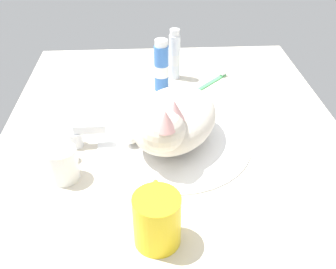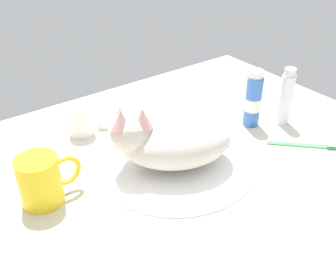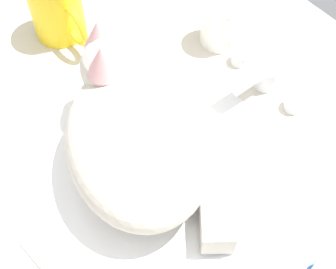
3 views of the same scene
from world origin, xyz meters
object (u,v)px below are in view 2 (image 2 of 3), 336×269
object	(u,v)px
faucet	(123,115)
rinse_cup	(80,120)
toothpaste_bottle	(253,100)
mouthwash_bottle	(286,98)
toothbrush	(305,144)
cat	(169,136)
coffee_mug	(41,180)

from	to	relation	value
faucet	rinse_cup	xyz separation A→B (cm)	(-11.00, 1.76, 1.26)
faucet	toothpaste_bottle	bearing A→B (deg)	-37.68
mouthwash_bottle	toothbrush	bearing A→B (deg)	-112.11
rinse_cup	toothpaste_bottle	size ratio (longest dim) A/B	0.49
cat	rinse_cup	size ratio (longest dim) A/B	4.28
rinse_cup	toothbrush	xyz separation A→B (cm)	(39.60, -36.36, -3.13)
rinse_cup	toothpaste_bottle	bearing A→B (deg)	-30.48
coffee_mug	cat	bearing A→B (deg)	-8.92
coffee_mug	toothpaste_bottle	world-z (taller)	toothpaste_bottle
cat	rinse_cup	distance (cm)	24.94
faucet	mouthwash_bottle	world-z (taller)	mouthwash_bottle
cat	toothbrush	xyz separation A→B (cm)	(29.75, -13.67, -6.34)
rinse_cup	toothpaste_bottle	world-z (taller)	toothpaste_bottle
rinse_cup	toothpaste_bottle	distance (cm)	42.65
faucet	coffee_mug	bearing A→B (deg)	-148.93
cat	rinse_cup	xyz separation A→B (cm)	(-9.85, 22.68, -3.21)
cat	toothpaste_bottle	world-z (taller)	cat
toothpaste_bottle	coffee_mug	bearing A→B (deg)	176.72
toothpaste_bottle	toothbrush	xyz separation A→B (cm)	(2.95, -14.79, -6.41)
cat	coffee_mug	size ratio (longest dim) A/B	2.50
faucet	mouthwash_bottle	xyz separation A→B (cm)	(32.92, -23.96, 4.58)
cat	rinse_cup	bearing A→B (deg)	113.48
coffee_mug	rinse_cup	world-z (taller)	coffee_mug
coffee_mug	toothpaste_bottle	bearing A→B (deg)	-3.28
cat	toothbrush	world-z (taller)	cat
rinse_cup	toothbrush	distance (cm)	53.85
mouthwash_bottle	toothbrush	distance (cm)	13.17
cat	toothpaste_bottle	distance (cm)	26.82
cat	toothpaste_bottle	bearing A→B (deg)	2.38
cat	mouthwash_bottle	xyz separation A→B (cm)	(34.07, -3.04, 0.10)
faucet	toothpaste_bottle	xyz separation A→B (cm)	(25.65, -19.81, 4.54)
mouthwash_bottle	cat	bearing A→B (deg)	174.91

